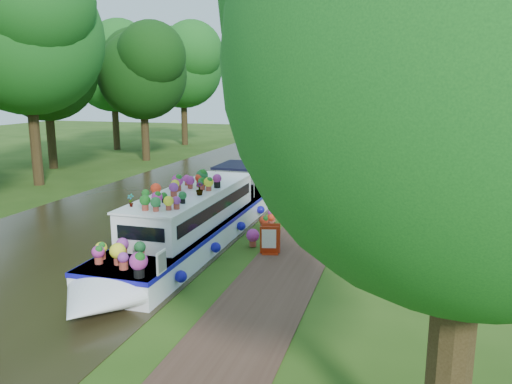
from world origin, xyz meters
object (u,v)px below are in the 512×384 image
object	(u,v)px
pedestrian_pink	(350,147)
pedestrian_dark	(359,141)
plant_boat	(194,220)
sandwich_board	(270,241)
second_boat	(313,155)

from	to	relation	value
pedestrian_pink	pedestrian_dark	world-z (taller)	pedestrian_pink
plant_boat	pedestrian_dark	world-z (taller)	plant_boat
plant_boat	sandwich_board	world-z (taller)	plant_boat
pedestrian_pink	pedestrian_dark	size ratio (longest dim) A/B	1.04
plant_boat	sandwich_board	xyz separation A→B (m)	(2.70, -0.24, -0.40)
plant_boat	pedestrian_pink	bearing A→B (deg)	83.11
second_boat	sandwich_board	bearing A→B (deg)	-82.29
sandwich_board	plant_boat	bearing A→B (deg)	160.96
second_boat	pedestrian_pink	xyz separation A→B (m)	(2.25, 3.25, 0.27)
second_boat	pedestrian_pink	world-z (taller)	pedestrian_pink
pedestrian_dark	plant_boat	bearing A→B (deg)	-130.11
second_boat	pedestrian_pink	distance (m)	3.96
pedestrian_dark	pedestrian_pink	bearing A→B (deg)	-126.70
sandwich_board	pedestrian_dark	world-z (taller)	pedestrian_dark
second_boat	pedestrian_dark	size ratio (longest dim) A/B	4.66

